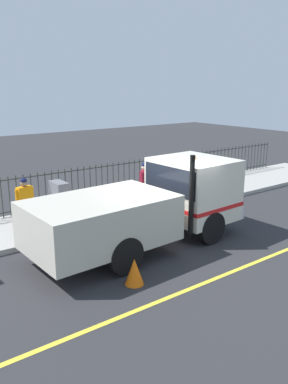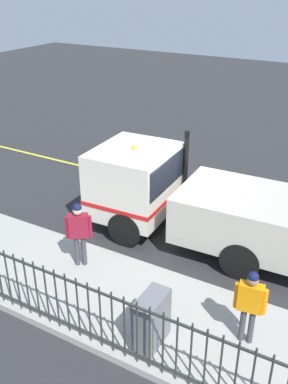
% 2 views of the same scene
% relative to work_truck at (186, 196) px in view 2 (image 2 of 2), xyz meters
% --- Properties ---
extents(ground_plane, '(56.96, 56.96, 0.00)m').
position_rel_work_truck_xyz_m(ground_plane, '(-0.22, -0.27, -1.27)').
color(ground_plane, '#2B2B2D').
rests_on(ground_plane, ground).
extents(sidewalk_slab, '(2.89, 25.89, 0.16)m').
position_rel_work_truck_xyz_m(sidewalk_slab, '(3.20, -0.27, -1.19)').
color(sidewalk_slab, '#A3A099').
rests_on(sidewalk_slab, ground).
extents(lane_marking, '(0.12, 23.30, 0.01)m').
position_rel_work_truck_xyz_m(lane_marking, '(-2.64, -0.27, -1.27)').
color(lane_marking, yellow).
rests_on(lane_marking, ground).
extents(work_truck, '(2.57, 6.57, 2.70)m').
position_rel_work_truck_xyz_m(work_truck, '(0.00, 0.00, 0.00)').
color(work_truck, silver).
rests_on(work_truck, ground).
extents(worker_standing, '(0.44, 0.53, 1.68)m').
position_rel_work_truck_xyz_m(worker_standing, '(2.60, -1.55, -0.08)').
color(worker_standing, maroon).
rests_on(worker_standing, sidewalk_slab).
extents(pedestrian_distant, '(0.27, 0.60, 1.62)m').
position_rel_work_truck_xyz_m(pedestrian_distant, '(3.03, 2.71, -0.12)').
color(pedestrian_distant, orange).
rests_on(pedestrian_distant, sidewalk_slab).
extents(iron_fence, '(0.04, 22.04, 1.39)m').
position_rel_work_truck_xyz_m(iron_fence, '(4.51, -0.27, -0.41)').
color(iron_fence, '#2D332D').
rests_on(iron_fence, sidewalk_slab).
extents(utility_cabinet, '(0.84, 0.42, 1.08)m').
position_rel_work_truck_xyz_m(utility_cabinet, '(3.97, 1.15, -0.57)').
color(utility_cabinet, slate).
rests_on(utility_cabinet, sidewalk_slab).
extents(traffic_cone, '(0.44, 0.44, 0.63)m').
position_rel_work_truck_xyz_m(traffic_cone, '(-1.69, 1.95, -0.95)').
color(traffic_cone, orange).
rests_on(traffic_cone, ground).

